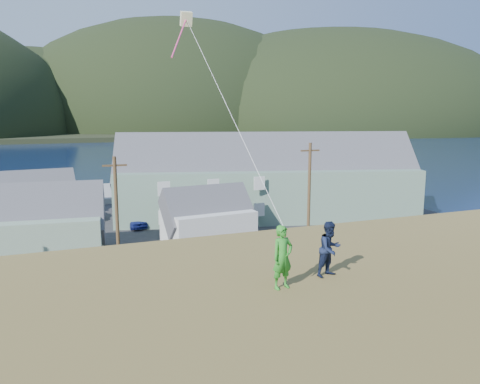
% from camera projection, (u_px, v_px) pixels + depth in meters
% --- Properties ---
extents(ground, '(900.00, 900.00, 0.00)m').
position_uv_depth(ground, '(172.00, 291.00, 32.15)').
color(ground, '#0A1638').
rests_on(ground, ground).
extents(grass_strip, '(110.00, 8.00, 0.10)m').
position_uv_depth(grass_strip, '(179.00, 302.00, 30.31)').
color(grass_strip, '#4C3D19').
rests_on(grass_strip, ground).
extents(waterfront_lot, '(72.00, 36.00, 0.12)m').
position_uv_depth(waterfront_lot, '(135.00, 232.00, 47.79)').
color(waterfront_lot, '#28282B').
rests_on(waterfront_lot, ground).
extents(wharf, '(26.00, 14.00, 0.90)m').
position_uv_depth(wharf, '(68.00, 196.00, 66.77)').
color(wharf, gray).
rests_on(wharf, ground).
extents(far_shore, '(900.00, 320.00, 2.00)m').
position_uv_depth(far_shore, '(69.00, 128.00, 335.69)').
color(far_shore, black).
rests_on(far_shore, ground).
extents(far_hills, '(760.00, 265.00, 143.00)m').
position_uv_depth(far_hills, '(129.00, 129.00, 301.51)').
color(far_hills, black).
rests_on(far_hills, ground).
extents(lodge, '(35.38, 17.96, 11.99)m').
position_uv_depth(lodge, '(266.00, 179.00, 54.05)').
color(lodge, slate).
rests_on(lodge, waterfront_lot).
extents(shed_palegreen_near, '(11.16, 7.75, 7.65)m').
position_uv_depth(shed_palegreen_near, '(39.00, 225.00, 39.11)').
color(shed_palegreen_near, slate).
rests_on(shed_palegreen_near, waterfront_lot).
extents(shed_white, '(8.68, 6.24, 6.53)m').
position_uv_depth(shed_white, '(208.00, 217.00, 43.65)').
color(shed_white, silver).
rests_on(shed_white, waterfront_lot).
extents(shed_palegreen_far, '(10.53, 6.75, 6.69)m').
position_uv_depth(shed_palegreen_far, '(31.00, 196.00, 54.62)').
color(shed_palegreen_far, gray).
rests_on(shed_palegreen_far, waterfront_lot).
extents(utility_poles, '(30.05, 0.24, 9.89)m').
position_uv_depth(utility_poles, '(114.00, 221.00, 31.46)').
color(utility_poles, '#47331E').
rests_on(utility_poles, waterfront_lot).
extents(parked_cars, '(22.06, 12.87, 1.52)m').
position_uv_depth(parked_cars, '(37.00, 224.00, 47.90)').
color(parked_cars, navy).
rests_on(parked_cars, waterfront_lot).
extents(kite_flyer_green, '(0.74, 0.57, 1.83)m').
position_uv_depth(kite_flyer_green, '(283.00, 257.00, 13.20)').
color(kite_flyer_green, '#288323').
rests_on(kite_flyer_green, hillside).
extents(kite_flyer_navy, '(0.97, 0.84, 1.71)m').
position_uv_depth(kite_flyer_navy, '(330.00, 249.00, 14.22)').
color(kite_flyer_navy, '#141D38').
rests_on(kite_flyer_navy, hillside).
extents(kite_rig, '(0.98, 4.01, 10.20)m').
position_uv_depth(kite_rig, '(186.00, 24.00, 18.35)').
color(kite_rig, beige).
rests_on(kite_rig, ground).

